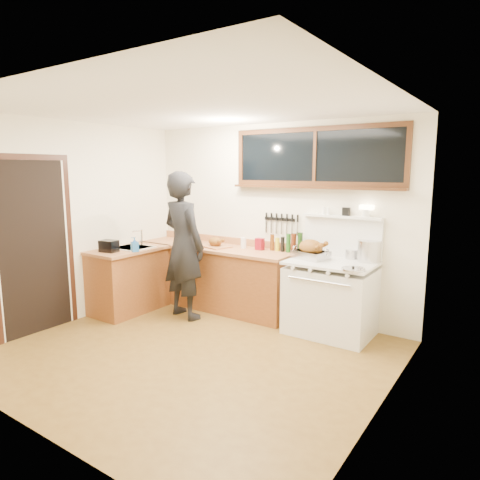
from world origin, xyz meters
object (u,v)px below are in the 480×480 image
Objects in this scene: man at (184,246)px; roast_turkey at (311,251)px; vintage_stove at (331,296)px; cutting_board at (215,243)px.

man is 1.69m from roast_turkey.
vintage_stove is 3.33× the size of cutting_board.
man is at bearing -161.26° from roast_turkey.
vintage_stove is at bearing -2.01° from roast_turkey.
cutting_board is 1.46m from roast_turkey.
roast_turkey is (1.46, 0.03, 0.05)m from cutting_board.
man is (-1.88, -0.53, 0.52)m from vintage_stove.
vintage_stove is 0.80× the size of man.
vintage_stove is 3.42× the size of roast_turkey.
man reaches higher than roast_turkey.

